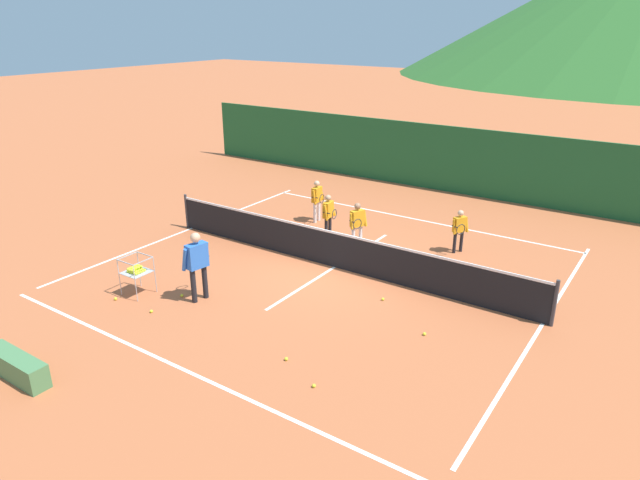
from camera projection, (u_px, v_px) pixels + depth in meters
name	position (u px, v px, depth m)	size (l,w,h in m)	color
ground_plane	(335.00, 267.00, 14.58)	(120.00, 120.00, 0.00)	#BC6038
line_baseline_near	(176.00, 366.00, 10.40)	(10.41, 0.08, 0.01)	white
line_baseline_far	(412.00, 218.00, 18.15)	(10.41, 0.08, 0.01)	white
line_sideline_west	(192.00, 228.00, 17.29)	(0.08, 10.04, 0.01)	white
line_sideline_east	(543.00, 324.00, 11.86)	(0.08, 10.04, 0.01)	white
line_service_center	(335.00, 267.00, 14.58)	(0.08, 5.63, 0.01)	white
tennis_net	(335.00, 249.00, 14.40)	(10.82, 0.08, 1.05)	#333338
instructor	(197.00, 260.00, 12.53)	(0.43, 0.79, 1.63)	black
student_0	(317.00, 197.00, 17.59)	(0.45, 0.62, 1.33)	silver
student_1	(328.00, 212.00, 16.22)	(0.47, 0.60, 1.32)	black
student_2	(357.00, 222.00, 15.48)	(0.42, 0.71, 1.33)	silver
student_3	(459.00, 227.00, 15.24)	(0.40, 0.68, 1.21)	black
ball_cart	(136.00, 270.00, 12.96)	(0.58, 0.58, 0.90)	#B7B7BC
tennis_ball_0	(314.00, 386.00, 9.79)	(0.07, 0.07, 0.07)	yellow
tennis_ball_1	(424.00, 334.00, 11.41)	(0.07, 0.07, 0.07)	yellow
tennis_ball_2	(151.00, 311.00, 12.29)	(0.07, 0.07, 0.07)	yellow
tennis_ball_3	(186.00, 262.00, 14.80)	(0.07, 0.07, 0.07)	yellow
tennis_ball_4	(207.00, 243.00, 16.08)	(0.07, 0.07, 0.07)	yellow
tennis_ball_5	(182.00, 295.00, 13.00)	(0.07, 0.07, 0.07)	yellow
tennis_ball_6	(286.00, 359.00, 10.57)	(0.07, 0.07, 0.07)	yellow
tennis_ball_7	(116.00, 299.00, 12.84)	(0.07, 0.07, 0.07)	yellow
tennis_ball_8	(383.00, 299.00, 12.83)	(0.07, 0.07, 0.07)	yellow
windscreen_fence	(457.00, 160.00, 20.46)	(22.90, 0.08, 2.42)	#1E5B2D
courtside_bench	(17.00, 367.00, 9.99)	(1.50, 0.36, 0.46)	#4C7F4C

